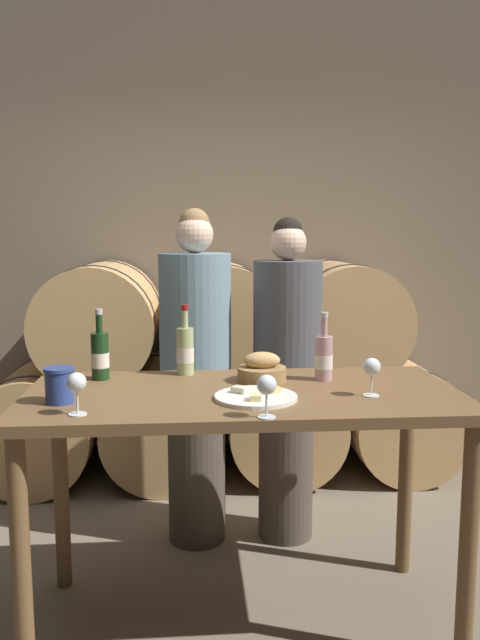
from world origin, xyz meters
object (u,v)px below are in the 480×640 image
tasting_table (243,424)px  wine_glass_center (372,368)px  blue_crock (59,384)px  bread_basket (262,370)px  person_right (287,379)px  cheese_plate (256,397)px  wine_bottle_rose (324,357)px  wine_bottle_red (100,355)px  person_left (196,377)px  wine_glass_left (267,386)px  wine_glass_far_left (77,384)px  wine_bottle_white (185,350)px

tasting_table → wine_glass_center: wine_glass_center is taller
blue_crock → bread_basket: bearing=19.5°
person_right → cheese_plate: person_right is taller
cheese_plate → wine_bottle_rose: bearing=41.7°
wine_bottle_red → blue_crock: 0.36m
person_left → blue_crock: (-0.48, -0.81, 0.17)m
tasting_table → wine_glass_left: (0.05, -0.34, 0.23)m
wine_bottle_red → wine_glass_far_left: size_ratio=2.04×
wine_bottle_red → wine_bottle_white: (0.34, 0.06, 0.00)m
bread_basket → wine_glass_far_left: wine_glass_far_left is taller
wine_bottle_white → bread_basket: size_ratio=1.50×
person_right → cheese_plate: bearing=-106.3°
person_right → wine_bottle_rose: person_right is taller
person_left → wine_glass_left: person_left is taller
person_left → bread_basket: 0.63m
wine_bottle_red → wine_glass_left: 0.84m
person_right → wine_glass_far_left: (-0.84, -0.96, 0.23)m
tasting_table → wine_glass_center: size_ratio=11.55×
bread_basket → wine_glass_far_left: (-0.66, -0.42, 0.06)m
tasting_table → wine_bottle_rose: 0.43m
person_right → wine_glass_left: 1.09m
person_left → wine_bottle_white: 0.45m
wine_bottle_white → person_right: bearing=38.9°
cheese_plate → wine_glass_far_left: (-0.60, -0.15, 0.09)m
wine_bottle_rose → wine_glass_center: size_ratio=1.95×
blue_crock → bread_basket: 0.79m
wine_bottle_white → bread_basket: bearing=-26.0°
wine_bottle_red → wine_glass_left: size_ratio=2.04×
wine_glass_center → wine_bottle_rose: bearing=114.7°
person_right → wine_bottle_red: bearing=-151.1°
wine_glass_far_left → tasting_table: bearing=24.9°
person_left → wine_bottle_white: (-0.05, -0.40, 0.21)m
person_left → wine_bottle_white: person_left is taller
wine_bottle_red → wine_bottle_rose: bearing=-5.2°
wine_glass_far_left → wine_bottle_white: bearing=58.3°
tasting_table → wine_glass_far_left: 0.67m
wine_bottle_rose → wine_glass_center: 0.29m
person_left → person_right: person_left is taller
cheese_plate → wine_glass_left: size_ratio=2.11×
blue_crock → cheese_plate: bearing=-0.3°
person_right → bread_basket: bearing=-108.9°
wine_bottle_white → tasting_table: bearing=-54.0°
wine_glass_left → wine_glass_center: bearing=29.8°
person_left → wine_glass_far_left: person_left is taller
blue_crock → wine_glass_center: bearing=0.2°
wine_bottle_rose → bread_basket: 0.26m
wine_bottle_red → blue_crock: bearing=-104.8°
wine_bottle_red → bread_basket: bearing=-7.6°
tasting_table → person_left: bearing=103.9°
wine_bottle_red → blue_crock: wine_bottle_red is taller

